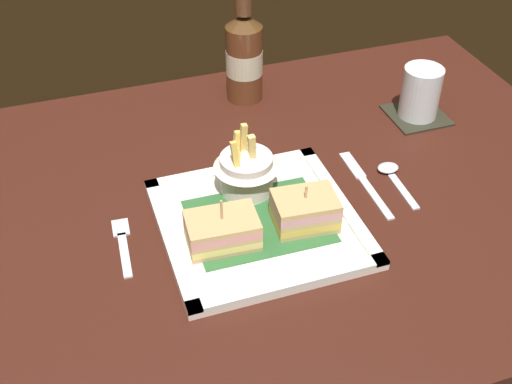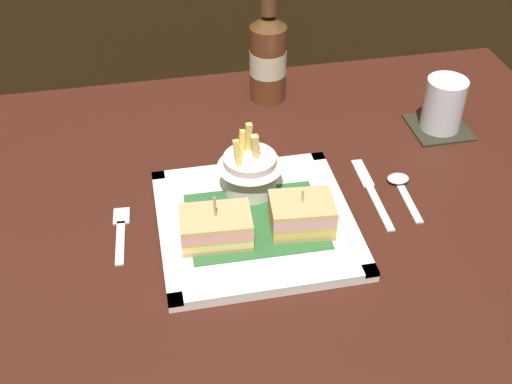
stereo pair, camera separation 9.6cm
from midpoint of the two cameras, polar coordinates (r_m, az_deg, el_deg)
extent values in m
cube|color=#3B170F|center=(1.02, -2.88, -1.51)|extent=(1.17, 0.80, 0.03)
cylinder|color=#331D17|center=(1.66, 11.37, -1.01)|extent=(0.07, 0.07, 0.74)
cube|color=white|center=(0.96, -2.66, -2.90)|extent=(0.28, 0.28, 0.01)
cube|color=#2C6130|center=(0.95, -2.67, -2.64)|extent=(0.20, 0.16, 0.00)
cube|color=white|center=(0.86, -0.19, -7.99)|extent=(0.28, 0.02, 0.01)
cube|color=white|center=(1.05, -4.71, 1.95)|extent=(0.28, 0.02, 0.01)
cube|color=white|center=(0.93, -10.35, -4.20)|extent=(0.02, 0.28, 0.01)
cube|color=white|center=(0.98, 4.58, -0.92)|extent=(0.02, 0.28, 0.01)
cube|color=tan|center=(0.92, -5.88, -4.32)|extent=(0.10, 0.07, 0.01)
cube|color=#F3D673|center=(0.92, -5.92, -3.90)|extent=(0.10, 0.07, 0.01)
cube|color=tan|center=(0.91, -5.96, -3.48)|extent=(0.10, 0.07, 0.01)
cube|color=pink|center=(0.90, -6.00, -3.05)|extent=(0.10, 0.07, 0.01)
cube|color=tan|center=(0.90, -6.03, -2.62)|extent=(0.10, 0.07, 0.01)
cylinder|color=tan|center=(0.90, -6.02, -2.74)|extent=(0.00, 0.00, 0.08)
cube|color=tan|center=(0.95, 1.33, -2.68)|extent=(0.09, 0.07, 0.01)
cube|color=#E9BD4D|center=(0.94, 1.34, -2.23)|extent=(0.09, 0.07, 0.01)
cube|color=tan|center=(0.93, 1.35, -1.77)|extent=(0.09, 0.07, 0.01)
cube|color=pink|center=(0.93, 1.36, -1.30)|extent=(0.09, 0.07, 0.01)
cube|color=tan|center=(0.92, 1.37, -0.83)|extent=(0.09, 0.07, 0.01)
cylinder|color=tan|center=(0.93, 1.36, -1.28)|extent=(0.00, 0.00, 0.07)
cylinder|color=silver|center=(0.99, -3.61, 1.47)|extent=(0.08, 0.08, 0.06)
cone|color=silver|center=(0.97, -3.67, 2.78)|extent=(0.10, 0.10, 0.03)
cube|color=#DAC654|center=(0.97, -4.35, 2.45)|extent=(0.01, 0.02, 0.05)
cube|color=#DFB45E|center=(0.98, -3.29, 3.02)|extent=(0.02, 0.02, 0.05)
cube|color=#E9C464|center=(0.97, -3.97, 3.81)|extent=(0.01, 0.01, 0.08)
cube|color=#F9D676|center=(0.96, -3.14, 3.15)|extent=(0.01, 0.02, 0.07)
cube|color=#F4D062|center=(0.98, -4.53, 3.54)|extent=(0.02, 0.01, 0.06)
cube|color=#E9C257|center=(0.96, -4.66, 2.62)|extent=(0.01, 0.02, 0.07)
cube|color=#ECC370|center=(0.96, -2.96, 3.14)|extent=(0.01, 0.01, 0.07)
cylinder|color=brown|center=(1.22, -3.31, 11.03)|extent=(0.07, 0.07, 0.14)
cone|color=#4E3016|center=(1.18, -3.46, 14.58)|extent=(0.07, 0.07, 0.02)
cylinder|color=beige|center=(1.22, -3.31, 11.15)|extent=(0.07, 0.07, 0.05)
cube|color=#29281C|center=(1.22, 11.58, 6.46)|extent=(0.10, 0.10, 0.00)
cylinder|color=silver|center=(1.19, 11.88, 8.40)|extent=(0.07, 0.07, 0.09)
cylinder|color=silver|center=(1.21, 11.74, 7.47)|extent=(0.06, 0.06, 0.05)
cube|color=silver|center=(0.94, -14.20, -5.44)|extent=(0.02, 0.09, 0.00)
cube|color=silver|center=(0.99, -14.45, -2.97)|extent=(0.03, 0.04, 0.00)
cube|color=silver|center=(1.01, 7.73, -0.61)|extent=(0.01, 0.11, 0.00)
cube|color=silver|center=(1.08, 5.88, 2.23)|extent=(0.02, 0.07, 0.00)
cube|color=silver|center=(1.03, 10.12, -0.07)|extent=(0.02, 0.09, 0.00)
ellipsoid|color=silver|center=(1.07, 8.82, 2.11)|extent=(0.03, 0.03, 0.01)
camera|label=1|loc=(0.05, -92.86, -2.33)|focal=46.11mm
camera|label=2|loc=(0.05, 87.14, 2.33)|focal=46.11mm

